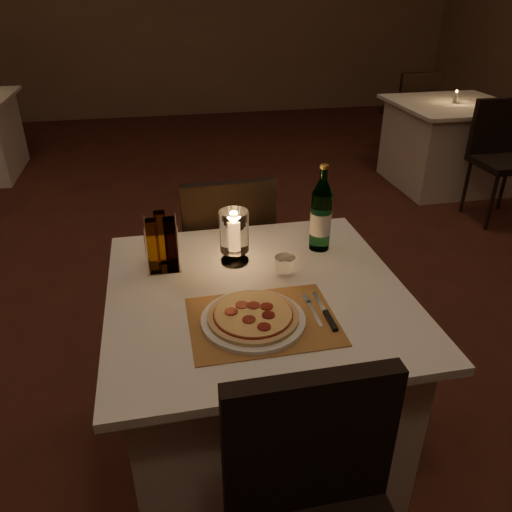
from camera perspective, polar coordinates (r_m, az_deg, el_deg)
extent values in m
cube|color=#4C2218|center=(2.81, -4.35, -7.67)|extent=(8.00, 10.00, 0.02)
cube|color=white|center=(1.93, 0.12, -13.55)|extent=(0.88, 0.88, 0.71)
cube|color=white|center=(1.70, 0.14, -4.31)|extent=(1.00, 1.00, 0.03)
cube|color=black|center=(1.27, 6.17, -20.62)|extent=(0.42, 0.05, 0.42)
cube|color=black|center=(2.52, -3.59, 0.40)|extent=(0.42, 0.42, 0.05)
cube|color=black|center=(2.25, -3.07, 3.36)|extent=(0.42, 0.05, 0.42)
cylinder|color=black|center=(2.80, -0.52, -1.96)|extent=(0.03, 0.03, 0.44)
cylinder|color=black|center=(2.77, -7.44, -2.67)|extent=(0.03, 0.03, 0.44)
cylinder|color=black|center=(2.52, 0.99, -5.83)|extent=(0.03, 0.03, 0.44)
cylinder|color=black|center=(2.48, -6.74, -6.69)|extent=(0.03, 0.03, 0.44)
cube|color=#A26F38|center=(1.54, 0.78, -7.44)|extent=(0.45, 0.34, 0.00)
cylinder|color=white|center=(1.53, -0.32, -7.30)|extent=(0.32, 0.32, 0.01)
cylinder|color=#D8B77F|center=(1.53, -0.33, -6.90)|extent=(0.28, 0.28, 0.01)
cylinder|color=maroon|center=(1.52, -0.33, -6.67)|extent=(0.24, 0.24, 0.00)
cylinder|color=#EACC7F|center=(1.52, -0.33, -6.57)|extent=(0.24, 0.24, 0.00)
cylinder|color=maroon|center=(1.54, 1.22, -5.78)|extent=(0.04, 0.04, 0.00)
cylinder|color=maroon|center=(1.55, -0.30, -5.65)|extent=(0.04, 0.04, 0.00)
cylinder|color=maroon|center=(1.55, -1.63, -5.60)|extent=(0.04, 0.04, 0.00)
cylinder|color=maroon|center=(1.52, -2.86, -6.35)|extent=(0.04, 0.04, 0.00)
cylinder|color=maroon|center=(1.49, -0.81, -7.26)|extent=(0.04, 0.04, 0.00)
cylinder|color=maroon|center=(1.46, 0.93, -8.09)|extent=(0.04, 0.04, 0.00)
cylinder|color=maroon|center=(1.51, 1.43, -6.75)|extent=(0.04, 0.04, 0.00)
cube|color=silver|center=(1.58, 6.68, -6.55)|extent=(0.01, 0.14, 0.00)
cube|color=silver|center=(1.64, 5.79, -4.88)|extent=(0.02, 0.05, 0.00)
cube|color=black|center=(1.55, 8.49, -7.30)|extent=(0.02, 0.10, 0.01)
cube|color=silver|center=(1.64, 7.22, -5.22)|extent=(0.01, 0.12, 0.00)
cylinder|color=#5AA770|center=(1.92, 7.38, 3.93)|extent=(0.08, 0.08, 0.23)
cylinder|color=#5AA770|center=(1.85, 7.75, 9.26)|extent=(0.03, 0.03, 0.04)
cylinder|color=gold|center=(1.84, 7.81, 10.08)|extent=(0.03, 0.03, 0.01)
cylinder|color=silver|center=(1.92, 7.37, 3.79)|extent=(0.08, 0.08, 0.09)
cylinder|color=white|center=(1.86, -2.45, -0.55)|extent=(0.10, 0.10, 0.01)
cylinder|color=white|center=(1.84, -2.46, 0.15)|extent=(0.02, 0.02, 0.04)
cylinder|color=white|center=(1.80, -2.53, 2.87)|extent=(0.11, 0.11, 0.15)
cylinder|color=white|center=(1.81, -2.52, 2.43)|extent=(0.03, 0.03, 0.11)
ellipsoid|color=orange|center=(1.78, -2.57, 4.49)|extent=(0.02, 0.02, 0.03)
cube|color=white|center=(1.85, -10.43, -1.19)|extent=(0.12, 0.12, 0.01)
cylinder|color=white|center=(1.76, -12.40, 0.38)|extent=(0.01, 0.01, 0.18)
cylinder|color=white|center=(1.76, -8.84, 0.73)|extent=(0.01, 0.01, 0.18)
cylinder|color=white|center=(1.86, -12.45, 1.96)|extent=(0.01, 0.01, 0.18)
cylinder|color=white|center=(1.86, -9.07, 2.29)|extent=(0.01, 0.01, 0.18)
cube|color=#BF8C33|center=(1.78, -11.65, 1.11)|extent=(0.04, 0.04, 0.20)
cube|color=#3F1E14|center=(1.78, -9.72, 1.30)|extent=(0.04, 0.04, 0.20)
cube|color=#BF8C33|center=(1.83, -10.76, 2.06)|extent=(0.04, 0.04, 0.20)
cylinder|color=black|center=(6.45, -26.36, 13.07)|extent=(0.03, 0.03, 0.44)
cylinder|color=black|center=(6.13, -27.02, 12.23)|extent=(0.03, 0.03, 0.44)
cube|color=white|center=(4.91, 20.94, 11.61)|extent=(0.88, 0.88, 0.71)
cube|color=white|center=(4.83, 21.73, 15.78)|extent=(1.00, 1.00, 0.03)
cube|color=black|center=(4.26, 26.60, 9.50)|extent=(0.42, 0.42, 0.05)
cube|color=black|center=(4.34, 25.86, 13.20)|extent=(0.42, 0.05, 0.42)
cylinder|color=black|center=(4.11, 25.32, 5.53)|extent=(0.03, 0.03, 0.44)
cylinder|color=black|center=(4.36, 22.85, 7.33)|extent=(0.03, 0.03, 0.44)
cylinder|color=black|center=(4.56, 26.44, 7.43)|extent=(0.03, 0.03, 0.44)
cube|color=black|center=(5.56, 16.90, 15.21)|extent=(0.42, 0.42, 0.05)
cube|color=black|center=(5.35, 18.18, 17.08)|extent=(0.42, 0.05, 0.42)
cylinder|color=black|center=(5.84, 17.32, 13.32)|extent=(0.03, 0.03, 0.44)
cylinder|color=black|center=(5.68, 14.21, 13.34)|extent=(0.03, 0.03, 0.44)
cylinder|color=black|center=(5.55, 18.93, 12.32)|extent=(0.03, 0.03, 0.44)
cylinder|color=black|center=(5.39, 15.71, 12.33)|extent=(0.03, 0.03, 0.44)
cylinder|color=white|center=(4.82, 21.86, 16.47)|extent=(0.03, 0.03, 0.09)
ellipsoid|color=orange|center=(4.81, 21.98, 17.07)|extent=(0.01, 0.01, 0.02)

